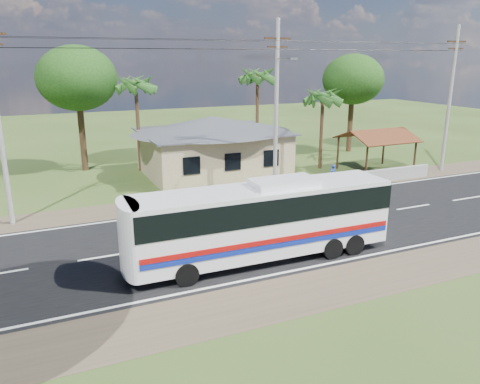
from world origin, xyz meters
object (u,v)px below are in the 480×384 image
at_px(coach_bus, 264,215).
at_px(motorcycle, 322,186).
at_px(waiting_shed, 377,137).
at_px(person, 332,175).

height_order(coach_bus, motorcycle, coach_bus).
distance_m(waiting_shed, coach_bus, 19.46).
relative_size(waiting_shed, motorcycle, 2.83).
xyz_separation_m(motorcycle, person, (1.78, 1.41, 0.26)).
distance_m(coach_bus, motorcycle, 11.58).
height_order(coach_bus, person, coach_bus).
distance_m(coach_bus, person, 13.81).
bearing_deg(motorcycle, waiting_shed, -64.23).
xyz_separation_m(waiting_shed, motorcycle, (-7.33, -3.65, -2.25)).
distance_m(waiting_shed, person, 6.30).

